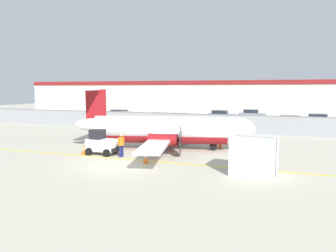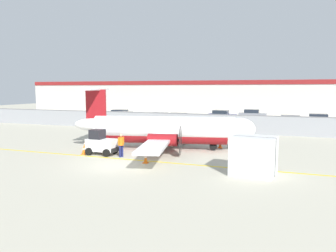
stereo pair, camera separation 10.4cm
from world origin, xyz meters
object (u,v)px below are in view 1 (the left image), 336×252
at_px(traffic_cone_far_right, 146,159).
at_px(parked_car_2, 157,118).
at_px(parked_car_3, 178,119).
at_px(parked_car_0, 120,115).
at_px(ground_crew_worker, 121,144).
at_px(baggage_tug, 101,143).
at_px(parked_car_7, 318,120).
at_px(traffic_cone_near_left, 84,150).
at_px(cargo_container, 254,156).
at_px(commuter_airplane, 167,130).
at_px(parked_car_4, 221,115).
at_px(traffic_cone_near_right, 85,145).
at_px(parked_car_1, 123,117).
at_px(parked_car_5, 252,114).
at_px(parked_car_6, 291,122).
at_px(traffic_cone_far_left, 220,144).

distance_m(traffic_cone_far_right, parked_car_2, 23.04).
xyz_separation_m(parked_car_2, parked_car_3, (2.92, 0.18, 0.00)).
bearing_deg(parked_car_0, ground_crew_worker, -61.86).
bearing_deg(baggage_tug, parked_car_7, 55.86).
relative_size(baggage_tug, traffic_cone_near_left, 3.64).
height_order(cargo_container, parked_car_3, cargo_container).
relative_size(parked_car_0, parked_car_3, 0.99).
height_order(commuter_airplane, parked_car_4, commuter_airplane).
bearing_deg(parked_car_0, traffic_cone_near_right, -68.92).
height_order(parked_car_1, parked_car_5, same).
distance_m(traffic_cone_near_left, parked_car_1, 21.94).
relative_size(baggage_tug, parked_car_5, 0.55).
distance_m(traffic_cone_near_right, parked_car_2, 18.57).
relative_size(parked_car_2, parked_car_3, 1.03).
bearing_deg(parked_car_7, parked_car_6, -130.76).
distance_m(ground_crew_worker, traffic_cone_far_left, 8.55).
bearing_deg(traffic_cone_near_left, traffic_cone_far_left, 34.00).
distance_m(baggage_tug, traffic_cone_far_left, 9.76).
bearing_deg(parked_car_4, parked_car_0, -161.10).
height_order(ground_crew_worker, parked_car_0, same).
relative_size(traffic_cone_far_right, parked_car_1, 0.15).
distance_m(traffic_cone_near_right, parked_car_4, 27.12).
bearing_deg(parked_car_0, parked_car_5, 21.93).
height_order(traffic_cone_far_left, parked_car_2, parked_car_2).
height_order(cargo_container, traffic_cone_far_left, cargo_container).
distance_m(baggage_tug, parked_car_3, 20.33).
bearing_deg(parked_car_7, parked_car_3, -162.67).
relative_size(parked_car_0, parked_car_5, 1.00).
xyz_separation_m(commuter_airplane, parked_car_5, (4.04, 27.91, -0.71)).
height_order(traffic_cone_near_right, traffic_cone_far_left, same).
bearing_deg(parked_car_1, traffic_cone_far_right, 120.77).
bearing_deg(cargo_container, parked_car_6, 91.85).
bearing_deg(cargo_container, ground_crew_worker, 176.90).
bearing_deg(parked_car_1, parked_car_0, -57.09).
height_order(ground_crew_worker, traffic_cone_far_left, ground_crew_worker).
distance_m(ground_crew_worker, parked_car_6, 24.69).
relative_size(parked_car_0, parked_car_6, 1.00).
distance_m(baggage_tug, traffic_cone_near_right, 3.04).
xyz_separation_m(parked_car_6, parked_car_7, (3.41, 3.68, 0.00)).
distance_m(baggage_tug, parked_car_6, 25.37).
bearing_deg(commuter_airplane, parked_car_3, 92.65).
relative_size(traffic_cone_near_right, parked_car_6, 0.15).
distance_m(baggage_tug, traffic_cone_near_left, 1.43).
bearing_deg(parked_car_6, traffic_cone_near_left, -124.32).
bearing_deg(parked_car_2, traffic_cone_far_left, 135.44).
bearing_deg(parked_car_0, cargo_container, -49.22).
bearing_deg(parked_car_4, commuter_airplane, -86.33).
distance_m(ground_crew_worker, parked_car_7, 29.58).
bearing_deg(parked_car_7, baggage_tug, -122.00).
bearing_deg(parked_car_1, cargo_container, 131.78).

